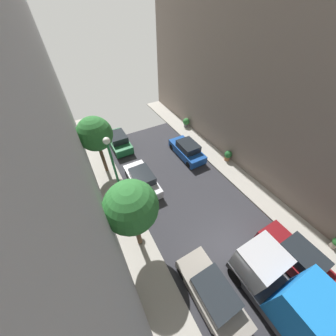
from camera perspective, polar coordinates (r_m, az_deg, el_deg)
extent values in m
plane|color=#2D2D33|center=(12.97, 20.37, -24.48)|extent=(32.00, 32.00, 0.00)
cube|color=#A8A399|center=(11.63, -1.57, -37.15)|extent=(2.00, 44.00, 0.15)
cube|color=#A8A399|center=(15.75, 33.57, -13.29)|extent=(2.00, 44.00, 0.15)
cube|color=gray|center=(11.42, 13.57, -34.48)|extent=(1.76, 4.20, 0.76)
cube|color=#1E2328|center=(10.74, 14.91, -34.32)|extent=(1.56, 2.10, 0.64)
cylinder|color=black|center=(11.67, 4.41, -30.67)|extent=(0.22, 0.64, 0.64)
cylinder|color=black|center=(12.06, 11.42, -26.73)|extent=(0.22, 0.64, 0.64)
cylinder|color=black|center=(11.87, 22.94, -37.99)|extent=(0.22, 0.64, 0.64)
cube|color=silver|center=(14.91, -8.23, -4.11)|extent=(1.76, 4.20, 0.76)
cube|color=#1E2328|center=(14.30, -8.28, -2.63)|extent=(1.56, 2.10, 0.64)
cylinder|color=black|center=(15.99, -12.90, -1.99)|extent=(0.22, 0.64, 0.64)
cylinder|color=black|center=(16.27, -7.79, -0.09)|extent=(0.22, 0.64, 0.64)
cylinder|color=black|center=(14.00, -8.57, -10.03)|extent=(0.22, 0.64, 0.64)
cylinder|color=black|center=(14.33, -2.80, -7.65)|extent=(0.22, 0.64, 0.64)
cube|color=#1E6638|center=(19.52, -15.53, 8.02)|extent=(1.76, 4.20, 0.76)
cube|color=#1E2328|center=(19.01, -15.79, 9.49)|extent=(1.56, 2.10, 0.64)
cylinder|color=black|center=(20.83, -18.75, 8.94)|extent=(0.22, 0.64, 0.64)
cylinder|color=black|center=(21.05, -14.70, 10.31)|extent=(0.22, 0.64, 0.64)
cylinder|color=black|center=(18.32, -16.21, 4.23)|extent=(0.22, 0.64, 0.64)
cylinder|color=black|center=(18.57, -11.68, 5.82)|extent=(0.22, 0.64, 0.64)
cube|color=maroon|center=(13.82, 35.54, -22.37)|extent=(1.76, 4.20, 0.76)
cube|color=#1E2328|center=(13.27, 37.38, -21.43)|extent=(1.56, 2.10, 0.64)
cylinder|color=black|center=(13.60, 28.02, -20.42)|extent=(0.22, 0.64, 0.64)
cylinder|color=black|center=(14.53, 31.92, -16.87)|extent=(0.22, 0.64, 0.64)
cylinder|color=black|center=(13.68, 38.86, -29.00)|extent=(0.22, 0.64, 0.64)
cylinder|color=black|center=(14.60, 41.96, -24.71)|extent=(0.22, 0.64, 0.64)
cube|color=#194799|center=(17.72, 6.03, 5.42)|extent=(1.76, 4.20, 0.76)
cube|color=#1E2328|center=(17.20, 6.48, 6.96)|extent=(1.56, 2.10, 0.64)
cylinder|color=black|center=(18.54, 1.29, 6.78)|extent=(0.22, 0.64, 0.64)
cylinder|color=black|center=(19.23, 5.36, 8.13)|extent=(0.22, 0.64, 0.64)
cylinder|color=black|center=(16.58, 6.69, 1.05)|extent=(0.22, 0.64, 0.64)
cylinder|color=black|center=(17.34, 10.95, 2.76)|extent=(0.22, 0.64, 0.64)
cube|color=#4C4C51|center=(12.36, 35.17, -34.64)|extent=(2.20, 6.60, 0.50)
cube|color=#B7B7BC|center=(11.26, 27.37, -25.12)|extent=(2.10, 1.80, 1.70)
cylinder|color=black|center=(12.04, 20.91, -29.67)|extent=(0.30, 0.96, 0.96)
cylinder|color=black|center=(12.93, 27.49, -24.17)|extent=(0.30, 0.96, 0.96)
cylinder|color=brown|center=(16.20, -20.11, 2.97)|extent=(0.29, 0.29, 2.88)
sphere|color=#2D7233|center=(14.82, -22.41, 10.07)|extent=(2.67, 2.67, 2.67)
cylinder|color=brown|center=(11.23, -9.82, -19.26)|extent=(0.30, 0.30, 2.97)
sphere|color=#2D7233|center=(9.08, -11.75, -12.06)|extent=(2.76, 2.76, 2.76)
cylinder|color=brown|center=(18.01, 18.40, 2.98)|extent=(0.49, 0.49, 0.41)
sphere|color=#23602D|center=(17.71, 18.75, 4.16)|extent=(0.69, 0.69, 0.69)
cylinder|color=#B2A899|center=(15.98, 43.01, -17.59)|extent=(0.36, 0.36, 0.39)
cylinder|color=slate|center=(22.20, 5.74, 13.49)|extent=(0.50, 0.50, 0.35)
sphere|color=#2D7233|center=(21.95, 5.84, 14.59)|extent=(0.79, 0.79, 0.79)
cylinder|color=#26723F|center=(12.85, -16.31, -1.77)|extent=(0.16, 0.16, 5.10)
sphere|color=white|center=(11.12, -19.14, 8.23)|extent=(0.44, 0.44, 0.44)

